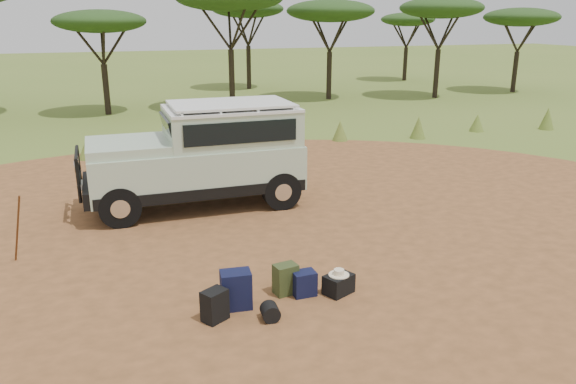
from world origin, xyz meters
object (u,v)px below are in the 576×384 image
object	(u,v)px
backpack_navy	(236,290)
backpack_olive	(286,279)
walking_staff	(17,229)
safari_vehicle	(203,158)
backpack_black	(215,306)
hard_case	(339,284)
duffel_navy	(304,283)

from	to	relation	value
backpack_navy	backpack_olive	world-z (taller)	backpack_navy
walking_staff	safari_vehicle	bearing A→B (deg)	-2.81
backpack_black	backpack_olive	size ratio (longest dim) A/B	0.96
walking_staff	backpack_black	xyz separation A→B (m)	(3.01, -3.23, -0.46)
walking_staff	backpack_black	distance (m)	4.44
backpack_navy	backpack_olive	xyz separation A→B (m)	(0.91, 0.19, -0.05)
backpack_black	backpack_navy	world-z (taller)	backpack_navy
walking_staff	backpack_olive	bearing A→B (deg)	-65.65
backpack_black	hard_case	distance (m)	2.17
safari_vehicle	walking_staff	size ratio (longest dim) A/B	3.49
hard_case	walking_staff	bearing A→B (deg)	125.08
hard_case	backpack_black	bearing A→B (deg)	160.41
walking_staff	backpack_black	size ratio (longest dim) A/B	2.96
backpack_navy	walking_staff	bearing A→B (deg)	145.30
safari_vehicle	backpack_olive	size ratio (longest dim) A/B	9.92
backpack_black	walking_staff	bearing A→B (deg)	102.60
backpack_black	backpack_olive	distance (m)	1.40
duffel_navy	hard_case	world-z (taller)	duffel_navy
walking_staff	backpack_olive	world-z (taller)	walking_staff
backpack_black	backpack_olive	world-z (taller)	backpack_olive
backpack_olive	duffel_navy	size ratio (longest dim) A/B	1.23
safari_vehicle	duffel_navy	size ratio (longest dim) A/B	12.25
backpack_navy	backpack_olive	bearing A→B (deg)	18.16
walking_staff	hard_case	distance (m)	6.02
safari_vehicle	backpack_black	size ratio (longest dim) A/B	10.33
walking_staff	hard_case	xyz separation A→B (m)	(5.17, -3.05, -0.54)
backpack_navy	backpack_olive	distance (m)	0.93
backpack_navy	safari_vehicle	bearing A→B (deg)	90.30
backpack_navy	backpack_olive	size ratio (longest dim) A/B	1.19
safari_vehicle	duffel_navy	bearing A→B (deg)	-82.64
backpack_navy	duffel_navy	distance (m)	1.18
safari_vehicle	duffel_navy	world-z (taller)	safari_vehicle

